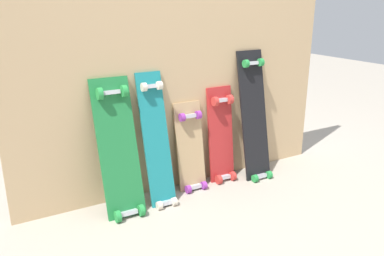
% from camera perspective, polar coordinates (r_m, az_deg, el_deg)
% --- Properties ---
extents(ground_plane, '(12.00, 12.00, 0.00)m').
position_cam_1_polar(ground_plane, '(2.77, -0.72, -8.37)').
color(ground_plane, '#A89E8E').
extents(plywood_wall_panel, '(2.24, 0.04, 1.62)m').
position_cam_1_polar(plywood_wall_panel, '(2.58, -1.54, 8.56)').
color(plywood_wall_panel, tan).
rests_on(plywood_wall_panel, ground).
extents(skateboard_green, '(0.24, 0.29, 0.87)m').
position_cam_1_polar(skateboard_green, '(2.37, -10.47, -3.60)').
color(skateboard_green, '#1E7238').
rests_on(skateboard_green, ground).
extents(skateboard_teal, '(0.17, 0.27, 0.89)m').
position_cam_1_polar(skateboard_teal, '(2.46, -5.06, -2.51)').
color(skateboard_teal, '#197A7F').
rests_on(skateboard_teal, ground).
extents(skateboard_natural, '(0.20, 0.17, 0.66)m').
position_cam_1_polar(skateboard_natural, '(2.66, -0.19, -3.39)').
color(skateboard_natural, tan).
rests_on(skateboard_natural, ground).
extents(skateboard_red, '(0.19, 0.16, 0.73)m').
position_cam_1_polar(skateboard_red, '(2.78, 4.27, -1.59)').
color(skateboard_red, '#B22626').
rests_on(skateboard_red, ground).
extents(skateboard_black, '(0.21, 0.26, 0.97)m').
position_cam_1_polar(skateboard_black, '(2.84, 8.99, 1.06)').
color(skateboard_black, black).
rests_on(skateboard_black, ground).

